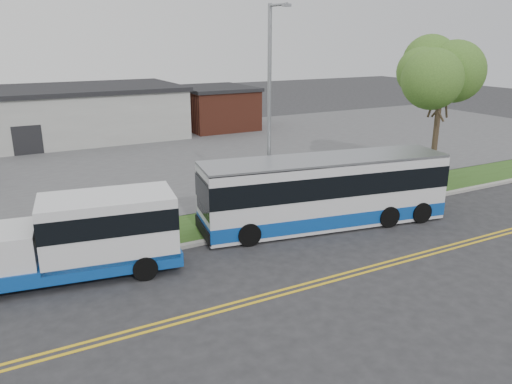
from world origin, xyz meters
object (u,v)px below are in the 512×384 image
shuttle_bus (87,234)px  streetlight_near (270,107)px  transit_bus (324,191)px  pedestrian (140,217)px  tree_east (442,76)px

shuttle_bus → streetlight_near: bearing=23.0°
streetlight_near → transit_bus: 4.53m
pedestrian → streetlight_near: bearing=166.8°
pedestrian → tree_east: bearing=166.7°
shuttle_bus → transit_bus: size_ratio=0.67×
streetlight_near → shuttle_bus: bearing=-165.6°
shuttle_bus → pedestrian: size_ratio=3.98×
streetlight_near → pedestrian: bearing=-178.5°
tree_east → pedestrian: (-17.25, -0.44, -5.13)m
shuttle_bus → transit_bus: 10.33m
streetlight_near → tree_east: bearing=1.4°
tree_east → streetlight_near: (-11.00, -0.27, -0.97)m
transit_bus → streetlight_near: bearing=137.0°
streetlight_near → shuttle_bus: size_ratio=1.22×
transit_bus → pedestrian: transit_bus is taller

